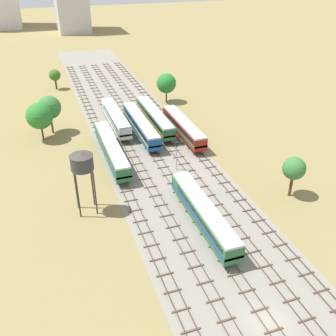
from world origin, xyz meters
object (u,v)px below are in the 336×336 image
Objects in this scene: passenger_coach_centre_left_midfar at (141,125)px; diesel_railcar_centre_left_nearest at (204,213)px; passenger_coach_centre_far at (154,117)px; diesel_railcar_centre_right_mid at (183,127)px; passenger_coach_far_left_near at (111,149)px; diesel_railcar_left_farther at (116,117)px; signal_post_nearest at (177,153)px; water_tower at (82,162)px.

diesel_railcar_centre_left_nearest is at bearing -90.00° from passenger_coach_centre_left_midfar.
passenger_coach_centre_left_midfar is at bearing -141.03° from passenger_coach_centre_far.
diesel_railcar_centre_left_nearest and diesel_railcar_centre_right_mid have the same top height.
passenger_coach_centre_far is at bearing 38.97° from passenger_coach_centre_left_midfar.
passenger_coach_far_left_near is 1.07× the size of diesel_railcar_centre_right_mid.
diesel_railcar_left_farther is at bearing 141.70° from diesel_railcar_centre_right_mid.
passenger_coach_far_left_near is at bearing 144.42° from signal_post_nearest.
signal_post_nearest is at bearing -116.04° from diesel_railcar_centre_right_mid.
passenger_coach_centre_far is at bearing 45.51° from passenger_coach_far_left_near.
diesel_railcar_centre_right_mid is at bearing -60.56° from passenger_coach_centre_far.
passenger_coach_centre_left_midfar is at bearing 154.28° from diesel_railcar_centre_right_mid.
diesel_railcar_left_farther is 3.46× the size of signal_post_nearest.
passenger_coach_far_left_near and diesel_railcar_centre_right_mid have the same top height.
signal_post_nearest reaches higher than diesel_railcar_centre_right_mid.
passenger_coach_centre_far is at bearing -16.63° from diesel_railcar_left_farther.
water_tower is (-16.09, -25.48, 6.35)m from passenger_coach_centre_left_midfar.
passenger_coach_centre_left_midfar is (8.77, 9.85, 0.00)m from passenger_coach_far_left_near.
diesel_railcar_centre_right_mid is at bearing 40.52° from water_tower.
diesel_railcar_centre_left_nearest and passenger_coach_centre_left_midfar have the same top height.
diesel_railcar_centre_right_mid is 1.93× the size of water_tower.
passenger_coach_centre_far is 1.07× the size of diesel_railcar_left_farther.
passenger_coach_far_left_near is 16.61m from diesel_railcar_left_farther.
signal_post_nearest is (2.19, 17.73, 1.13)m from diesel_railcar_centre_left_nearest.
passenger_coach_far_left_near and diesel_railcar_left_farther have the same top height.
diesel_railcar_centre_left_nearest is 3.46× the size of signal_post_nearest.
passenger_coach_far_left_near is at bearing -134.49° from passenger_coach_centre_far.
water_tower is at bearing -110.30° from diesel_railcar_left_farther.
passenger_coach_far_left_near is 1.00× the size of passenger_coach_centre_left_midfar.
passenger_coach_centre_far is (4.39, 3.55, 0.00)m from passenger_coach_centre_left_midfar.
diesel_railcar_centre_right_mid is at bearing 63.96° from signal_post_nearest.
diesel_railcar_centre_left_nearest is 19.96m from water_tower.
diesel_railcar_centre_right_mid and passenger_coach_centre_far have the same top height.
diesel_railcar_left_farther is (-13.16, 10.40, 0.00)m from diesel_railcar_centre_right_mid.
signal_post_nearest reaches higher than diesel_railcar_left_farther.
diesel_railcar_centre_left_nearest is 39.22m from passenger_coach_centre_far.
diesel_railcar_centre_right_mid is 33.33m from water_tower.
diesel_railcar_left_farther is at bearing 74.68° from passenger_coach_far_left_near.
diesel_railcar_centre_left_nearest is 32.41m from diesel_railcar_centre_right_mid.
signal_post_nearest is at bearing -82.93° from passenger_coach_centre_left_midfar.
diesel_railcar_centre_left_nearest and passenger_coach_centre_far have the same top height.
diesel_railcar_centre_left_nearest is at bearing -105.71° from diesel_railcar_centre_right_mid.
passenger_coach_far_left_near is at bearing 64.91° from water_tower.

